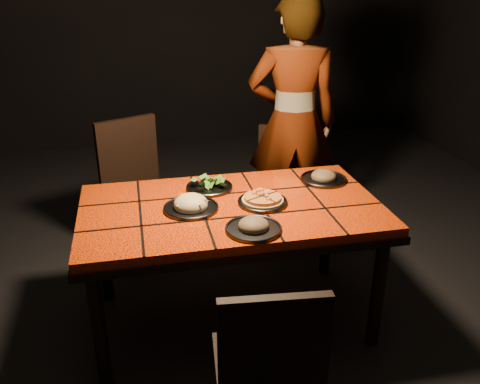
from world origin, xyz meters
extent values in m
cube|color=black|center=(0.00, 0.00, -0.02)|extent=(6.00, 7.00, 0.04)
cube|color=black|center=(0.00, 3.50, 1.50)|extent=(6.00, 0.04, 3.00)
cube|color=#F13C07|center=(0.00, 0.00, 0.72)|extent=(1.60, 0.90, 0.05)
cube|color=black|center=(0.00, 0.00, 0.68)|extent=(1.62, 0.92, 0.04)
cylinder|color=black|center=(-0.72, -0.37, 0.33)|extent=(0.07, 0.07, 0.66)
cylinder|color=black|center=(0.72, -0.37, 0.33)|extent=(0.07, 0.07, 0.66)
cylinder|color=black|center=(-0.72, 0.37, 0.33)|extent=(0.07, 0.07, 0.66)
cylinder|color=black|center=(0.72, 0.37, 0.33)|extent=(0.07, 0.07, 0.66)
cube|color=black|center=(-0.04, -0.87, 0.43)|extent=(0.44, 0.44, 0.04)
cube|color=black|center=(-0.06, -1.05, 0.67)|extent=(0.40, 0.08, 0.44)
cylinder|color=black|center=(0.14, -0.73, 0.21)|extent=(0.03, 0.03, 0.41)
cylinder|color=black|center=(-0.18, -0.69, 0.21)|extent=(0.03, 0.03, 0.41)
cube|color=black|center=(-0.45, 0.86, 0.47)|extent=(0.58, 0.58, 0.04)
cube|color=black|center=(-0.53, 1.04, 0.74)|extent=(0.42, 0.22, 0.48)
cylinder|color=black|center=(-0.54, 0.62, 0.23)|extent=(0.04, 0.04, 0.45)
cylinder|color=black|center=(-0.21, 0.77, 0.23)|extent=(0.04, 0.04, 0.45)
cylinder|color=black|center=(-0.69, 0.94, 0.23)|extent=(0.04, 0.04, 0.45)
cylinder|color=black|center=(-0.36, 1.09, 0.23)|extent=(0.04, 0.04, 0.45)
cube|color=black|center=(0.54, 0.83, 0.42)|extent=(0.51, 0.51, 0.04)
cube|color=black|center=(0.61, 1.00, 0.65)|extent=(0.38, 0.17, 0.43)
cylinder|color=black|center=(0.34, 0.74, 0.20)|extent=(0.03, 0.03, 0.40)
cylinder|color=black|center=(0.64, 0.63, 0.20)|extent=(0.03, 0.03, 0.40)
cylinder|color=black|center=(0.45, 1.04, 0.20)|extent=(0.03, 0.03, 0.40)
cylinder|color=black|center=(0.75, 0.92, 0.20)|extent=(0.03, 0.03, 0.40)
imported|color=brown|center=(0.65, 0.96, 0.90)|extent=(0.73, 0.55, 1.80)
cylinder|color=#3B3B40|center=(0.17, -0.02, 0.76)|extent=(0.27, 0.27, 0.01)
torus|color=#3B3B40|center=(0.17, -0.02, 0.76)|extent=(0.27, 0.27, 0.01)
cylinder|color=tan|center=(0.17, -0.02, 0.77)|extent=(0.30, 0.30, 0.01)
cylinder|color=orange|center=(0.17, -0.02, 0.78)|extent=(0.27, 0.27, 0.02)
cylinder|color=#3B3B40|center=(-0.22, -0.01, 0.76)|extent=(0.29, 0.29, 0.01)
torus|color=#3B3B40|center=(-0.22, -0.01, 0.76)|extent=(0.29, 0.29, 0.01)
ellipsoid|color=beige|center=(-0.22, -0.01, 0.79)|extent=(0.17, 0.17, 0.10)
cylinder|color=#3B3B40|center=(-0.08, 0.24, 0.76)|extent=(0.27, 0.27, 0.01)
torus|color=#3B3B40|center=(-0.08, 0.24, 0.76)|extent=(0.27, 0.27, 0.01)
cylinder|color=#3B3B40|center=(0.05, -0.31, 0.76)|extent=(0.27, 0.27, 0.01)
torus|color=#3B3B40|center=(0.05, -0.31, 0.76)|extent=(0.28, 0.28, 0.01)
ellipsoid|color=brown|center=(0.05, -0.31, 0.78)|extent=(0.16, 0.16, 0.09)
cylinder|color=#3B3B40|center=(0.61, 0.22, 0.76)|extent=(0.27, 0.27, 0.01)
torus|color=#3B3B40|center=(0.61, 0.22, 0.76)|extent=(0.28, 0.28, 0.01)
ellipsoid|color=brown|center=(0.61, 0.22, 0.78)|extent=(0.16, 0.16, 0.09)
camera|label=1|loc=(-0.48, -2.42, 1.90)|focal=38.00mm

